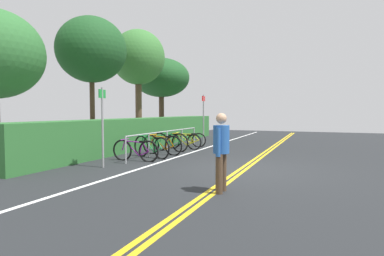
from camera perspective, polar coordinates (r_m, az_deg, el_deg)
The scene contains 18 objects.
ground_plane at distance 9.09m, azimuth 9.03°, elevation -7.36°, with size 36.18×13.83×0.05m, color #232628.
centre_line_yellow_inner at distance 9.07m, azimuth 9.52°, elevation -7.21°, with size 32.56×0.10×0.00m, color gold.
centre_line_yellow_outer at distance 9.10m, azimuth 8.53°, elevation -7.17°, with size 32.56×0.10×0.00m, color gold.
bike_lane_stripe_white at distance 10.03m, azimuth -6.18°, elevation -6.21°, with size 32.56×0.12×0.00m, color white.
bike_rack at distance 12.48m, azimuth -4.44°, elevation -1.51°, with size 5.70×0.05×0.85m.
bicycle_0 at distance 10.54m, azimuth -10.00°, elevation -3.93°, with size 0.46×1.68×0.73m.
bicycle_1 at distance 11.26m, azimuth -7.25°, elevation -3.32°, with size 0.70×1.74×0.79m.
bicycle_2 at distance 12.00m, azimuth -5.32°, elevation -2.98°, with size 0.46×1.74×0.77m.
bicycle_3 at distance 13.00m, azimuth -3.95°, elevation -2.48°, with size 0.46×1.71×0.78m.
bicycle_4 at distance 13.71m, azimuth -1.53°, elevation -2.37°, with size 0.46×1.70×0.70m.
bicycle_5 at distance 14.60m, azimuth -0.87°, elevation -2.07°, with size 0.47×1.74×0.68m.
pedestrian at distance 6.36m, azimuth 5.19°, elevation -3.43°, with size 0.49×0.32×1.57m.
sign_post_near at distance 9.45m, azimuth -15.55°, elevation 1.45°, with size 0.36×0.09×2.27m.
sign_post_far at distance 15.36m, azimuth 2.05°, elevation 2.32°, with size 0.36×0.06×2.39m.
hedge_backdrop at distance 14.70m, azimuth -8.49°, elevation -0.77°, with size 14.65×1.14×1.30m, color #2D6B30.
tree_mid at distance 14.09m, azimuth -17.36°, elevation 13.01°, with size 2.82×2.82×5.43m.
tree_far_right at distance 17.01m, azimuth -9.49°, elevation 12.09°, with size 2.71×2.71×5.74m.
tree_extra at distance 20.03m, azimuth -5.45°, elevation 8.79°, with size 3.45×3.45×4.84m.
Camera 1 is at (-8.72, -2.01, 1.60)m, focal length 30.15 mm.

